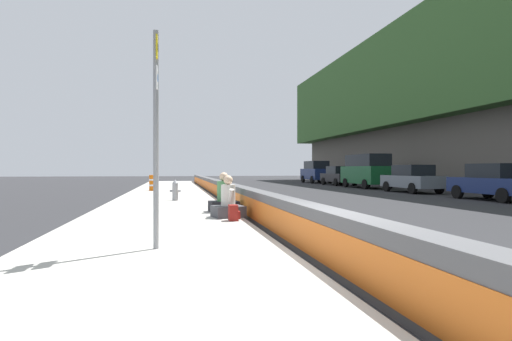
# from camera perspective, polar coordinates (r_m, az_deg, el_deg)

# --- Properties ---
(ground_plane) EXTENTS (160.00, 160.00, 0.00)m
(ground_plane) POSITION_cam_1_polar(r_m,az_deg,el_deg) (6.36, 10.52, -13.03)
(ground_plane) COLOR #2B2B2D
(ground_plane) RESTS_ON ground
(sidewalk_strip) EXTENTS (80.00, 4.40, 0.14)m
(sidewalk_strip) POSITION_cam_1_polar(r_m,az_deg,el_deg) (5.92, -14.75, -13.33)
(sidewalk_strip) COLOR #B5B2A8
(sidewalk_strip) RESTS_ON ground_plane
(jersey_barrier) EXTENTS (76.00, 0.45, 0.85)m
(jersey_barrier) POSITION_cam_1_polar(r_m,az_deg,el_deg) (6.27, 10.49, -9.26)
(jersey_barrier) COLOR #545456
(jersey_barrier) RESTS_ON ground_plane
(route_sign_post) EXTENTS (0.44, 0.09, 3.60)m
(route_sign_post) POSITION_cam_1_polar(r_m,az_deg,el_deg) (7.03, -13.62, 6.36)
(route_sign_post) COLOR gray
(route_sign_post) RESTS_ON sidewalk_strip
(fire_hydrant) EXTENTS (0.26, 0.46, 0.88)m
(fire_hydrant) POSITION_cam_1_polar(r_m,az_deg,el_deg) (17.55, -11.10, -2.63)
(fire_hydrant) COLOR gray
(fire_hydrant) RESTS_ON sidewalk_strip
(seated_person_foreground) EXTENTS (0.85, 0.94, 1.14)m
(seated_person_foreground) POSITION_cam_1_polar(r_m,az_deg,el_deg) (11.35, -3.87, -4.64)
(seated_person_foreground) COLOR #424247
(seated_person_foreground) RESTS_ON sidewalk_strip
(seated_person_middle) EXTENTS (0.81, 0.93, 1.21)m
(seated_person_middle) POSITION_cam_1_polar(r_m,az_deg,el_deg) (12.77, -4.48, -4.00)
(seated_person_middle) COLOR black
(seated_person_middle) RESTS_ON sidewalk_strip
(backpack) EXTENTS (0.32, 0.28, 0.40)m
(backpack) POSITION_cam_1_polar(r_m,az_deg,el_deg) (10.57, -3.11, -5.88)
(backpack) COLOR maroon
(backpack) RESTS_ON sidewalk_strip
(construction_barrel) EXTENTS (0.54, 0.54, 0.95)m
(construction_barrel) POSITION_cam_1_polar(r_m,az_deg,el_deg) (25.75, -13.98, -1.66)
(construction_barrel) COLOR orange
(construction_barrel) RESTS_ON sidewalk_strip
(parked_car_third) EXTENTS (4.50, 1.95, 1.71)m
(parked_car_third) POSITION_cam_1_polar(r_m,az_deg,el_deg) (22.00, 30.20, -1.36)
(parked_car_third) COLOR navy
(parked_car_third) RESTS_ON ground_plane
(parked_car_fourth) EXTENTS (4.52, 1.99, 1.71)m
(parked_car_fourth) POSITION_cam_1_polar(r_m,az_deg,el_deg) (27.13, 20.77, -1.05)
(parked_car_fourth) COLOR slate
(parked_car_fourth) RESTS_ON ground_plane
(parked_car_midline) EXTENTS (5.14, 2.18, 2.56)m
(parked_car_midline) POSITION_cam_1_polar(r_m,az_deg,el_deg) (32.43, 15.04, 0.02)
(parked_car_midline) COLOR #145128
(parked_car_midline) RESTS_ON ground_plane
(parked_car_far) EXTENTS (4.53, 2.00, 1.71)m
(parked_car_far) POSITION_cam_1_polar(r_m,az_deg,el_deg) (37.61, 11.36, -0.70)
(parked_car_far) COLOR black
(parked_car_far) RESTS_ON ground_plane
(parked_car_farther) EXTENTS (4.80, 2.07, 2.28)m
(parked_car_farther) POSITION_cam_1_polar(r_m,az_deg,el_deg) (43.48, 8.30, -0.15)
(parked_car_farther) COLOR navy
(parked_car_farther) RESTS_ON ground_plane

